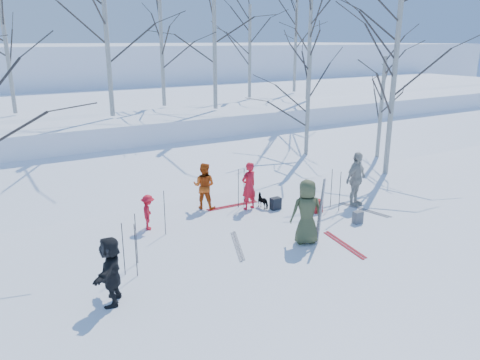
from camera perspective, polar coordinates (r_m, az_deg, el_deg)
ground at (r=13.68m, az=3.26°, el=-6.78°), size 120.00×120.00×0.00m
snow_ramp at (r=19.47m, az=-8.37°, el=0.76°), size 70.00×9.49×4.12m
snow_plateau at (r=28.59m, az=-16.36°, el=7.12°), size 70.00×18.00×2.20m
far_hill at (r=48.97m, az=-23.08°, el=11.41°), size 90.00×30.00×6.00m
skier_olive_center at (r=13.00m, az=8.13°, el=-3.88°), size 1.03×0.84×1.83m
skier_red_north at (r=15.49m, az=1.09°, el=-0.72°), size 0.65×0.48×1.61m
skier_redor_behind at (r=15.60m, az=-4.40°, el=-0.72°), size 0.96×0.96×1.57m
skier_red_seated at (r=14.16m, az=-11.12°, el=-3.89°), size 0.65×0.80×1.08m
skier_cream_east at (r=16.26m, az=13.95°, el=0.09°), size 1.17×0.72×1.86m
skier_grey_west at (r=10.45m, az=-15.48°, el=-10.57°), size 1.06×1.47×1.53m
dog at (r=15.78m, az=2.87°, el=-2.55°), size 0.34×0.61×0.49m
upright_ski_left at (r=12.98m, az=9.85°, el=-3.82°), size 0.12×0.17×1.90m
upright_ski_right at (r=13.02m, az=9.71°, el=-3.75°), size 0.12×0.23×1.89m
ski_pair_a at (r=16.18m, az=14.92°, el=-3.51°), size 0.96×1.98×0.02m
ski_pair_b at (r=16.00m, az=-0.91°, el=-3.15°), size 0.32×1.91×0.02m
ski_pair_c at (r=13.01m, az=-0.31°, el=-7.98°), size 1.55×2.04×0.02m
ski_pair_d at (r=13.39m, az=12.57°, el=-7.68°), size 0.80×1.96×0.02m
ski_pole_a at (r=15.68m, az=-0.20°, el=-1.02°), size 0.02×0.02×1.34m
ski_pole_b at (r=13.67m, az=-9.17°, el=-3.97°), size 0.02×0.02×1.34m
ski_pole_c at (r=11.45m, az=-12.59°, el=-8.38°), size 0.02×0.02×1.34m
ski_pole_d at (r=11.58m, az=-14.03°, el=-8.19°), size 0.02×0.02×1.34m
ski_pole_e at (r=15.72m, az=12.08°, el=-1.36°), size 0.02×0.02×1.34m
ski_pole_f at (r=15.99m, az=11.07°, el=-0.99°), size 0.02×0.02×1.34m
ski_pole_g at (r=15.74m, az=0.50°, el=-0.94°), size 0.02×0.02×1.34m
ski_pole_h at (r=12.08m, az=-12.54°, el=-7.00°), size 0.02×0.02×1.34m
backpack_red at (r=15.57m, az=9.39°, el=-3.17°), size 0.32×0.22×0.42m
backpack_grey at (r=14.93m, az=14.16°, el=-4.43°), size 0.30×0.20×0.38m
backpack_dark at (r=15.68m, az=4.36°, el=-2.88°), size 0.34×0.24×0.40m
birch_plateau_a at (r=24.39m, az=-9.50°, el=15.15°), size 4.33×4.33×5.33m
birch_plateau_d at (r=21.50m, az=-15.92°, el=16.10°), size 5.13×5.13×6.48m
birch_plateau_e at (r=27.68m, az=1.20°, el=15.33°), size 4.20×4.20×5.14m
birch_plateau_f at (r=31.12m, az=6.78°, el=15.91°), size 4.60×4.60×5.71m
birch_plateau_g at (r=23.88m, az=-26.51°, el=13.68°), size 4.35×4.35×5.36m
birch_plateau_h at (r=23.12m, az=-3.12°, el=16.32°), size 4.93×4.93×6.18m
birch_plateau_i at (r=27.03m, az=8.54°, el=17.41°), size 5.70×5.70×7.29m
birch_edge_b at (r=20.20m, az=18.16°, el=10.64°), size 5.62×5.62×7.18m
birch_edge_c at (r=22.57m, az=16.81°, el=8.21°), size 3.93×3.93×4.75m
birch_edge_e at (r=20.99m, az=8.25°, el=8.50°), size 4.10×4.10×5.01m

